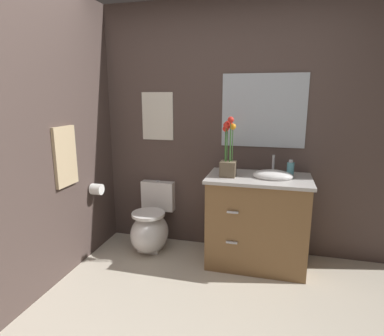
# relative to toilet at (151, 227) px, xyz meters

# --- Properties ---
(wall_back) EXTENTS (3.93, 0.05, 2.50)m
(wall_back) POSITION_rel_toilet_xyz_m (0.90, 0.30, 1.01)
(wall_back) COLOR #4C3D38
(wall_back) RESTS_ON ground_plane
(wall_left) EXTENTS (0.05, 4.57, 2.50)m
(wall_left) POSITION_rel_toilet_xyz_m (-0.59, -0.87, 1.01)
(wall_left) COLOR #4C3D38
(wall_left) RESTS_ON ground_plane
(toilet) EXTENTS (0.38, 0.59, 0.69)m
(toilet) POSITION_rel_toilet_xyz_m (0.00, 0.00, 0.00)
(toilet) COLOR white
(toilet) RESTS_ON ground_plane
(vanity_cabinet) EXTENTS (0.94, 0.56, 1.05)m
(vanity_cabinet) POSITION_rel_toilet_xyz_m (1.09, -0.03, 0.20)
(vanity_cabinet) COLOR brown
(vanity_cabinet) RESTS_ON ground_plane
(flower_vase) EXTENTS (0.14, 0.14, 0.55)m
(flower_vase) POSITION_rel_toilet_xyz_m (0.81, -0.08, 0.81)
(flower_vase) COLOR brown
(flower_vase) RESTS_ON vanity_cabinet
(soap_bottle) EXTENTS (0.06, 0.06, 0.16)m
(soap_bottle) POSITION_rel_toilet_xyz_m (1.36, 0.03, 0.70)
(soap_bottle) COLOR teal
(soap_bottle) RESTS_ON vanity_cabinet
(wall_poster) EXTENTS (0.34, 0.01, 0.49)m
(wall_poster) POSITION_rel_toilet_xyz_m (-0.00, 0.27, 1.14)
(wall_poster) COLOR silver
(wall_mirror) EXTENTS (0.80, 0.01, 0.70)m
(wall_mirror) POSITION_rel_toilet_xyz_m (1.08, 0.27, 1.21)
(wall_mirror) COLOR #B2BCC6
(hanging_towel) EXTENTS (0.03, 0.28, 0.52)m
(hanging_towel) POSITION_rel_toilet_xyz_m (-0.55, -0.57, 0.84)
(hanging_towel) COLOR tan
(toilet_paper_roll) EXTENTS (0.11, 0.11, 0.11)m
(toilet_paper_roll) POSITION_rel_toilet_xyz_m (-0.49, -0.20, 0.44)
(toilet_paper_roll) COLOR white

